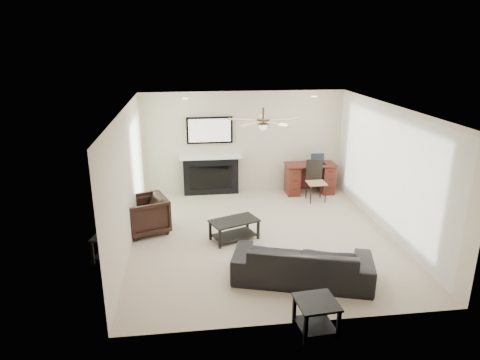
# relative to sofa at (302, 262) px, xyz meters

# --- Properties ---
(room_shell) EXTENTS (5.50, 5.54, 2.52)m
(room_shell) POSITION_rel_sofa_xyz_m (-0.15, 1.77, 1.37)
(room_shell) COLOR #B8A794
(room_shell) RESTS_ON ground
(sofa) EXTENTS (2.32, 1.44, 0.63)m
(sofa) POSITION_rel_sofa_xyz_m (0.00, 0.00, 0.00)
(sofa) COLOR black
(sofa) RESTS_ON ground
(armchair) EXTENTS (1.03, 1.02, 0.74)m
(armchair) POSITION_rel_sofa_xyz_m (-2.60, 2.15, 0.05)
(armchair) COLOR black
(armchair) RESTS_ON ground
(coffee_table) EXTENTS (1.02, 0.79, 0.40)m
(coffee_table) POSITION_rel_sofa_xyz_m (-0.90, 1.60, -0.12)
(coffee_table) COLOR black
(coffee_table) RESTS_ON ground
(end_table_near) EXTENTS (0.56, 0.56, 0.45)m
(end_table_near) POSITION_rel_sofa_xyz_m (-0.15, -1.25, -0.09)
(end_table_near) COLOR black
(end_table_near) RESTS_ON ground
(end_table_left) EXTENTS (0.60, 0.60, 0.45)m
(end_table_left) POSITION_rel_sofa_xyz_m (-3.15, 1.10, -0.09)
(end_table_left) COLOR black
(end_table_left) RESTS_ON ground
(fireplace_unit) EXTENTS (1.52, 0.34, 1.91)m
(fireplace_unit) POSITION_rel_sofa_xyz_m (-1.18, 4.27, 0.64)
(fireplace_unit) COLOR black
(fireplace_unit) RESTS_ON ground
(desk) EXTENTS (1.22, 0.56, 0.76)m
(desk) POSITION_rel_sofa_xyz_m (1.26, 3.98, 0.06)
(desk) COLOR #431810
(desk) RESTS_ON ground
(desk_chair) EXTENTS (0.43, 0.45, 0.97)m
(desk_chair) POSITION_rel_sofa_xyz_m (1.26, 3.43, 0.17)
(desk_chair) COLOR black
(desk_chair) RESTS_ON ground
(laptop) EXTENTS (0.33, 0.24, 0.23)m
(laptop) POSITION_rel_sofa_xyz_m (1.46, 3.96, 0.56)
(laptop) COLOR black
(laptop) RESTS_ON desk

